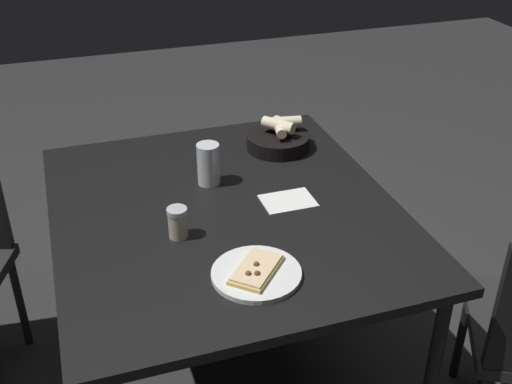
{
  "coord_description": "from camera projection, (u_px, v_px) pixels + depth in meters",
  "views": [
    {
      "loc": [
        -0.42,
        -1.58,
        1.75
      ],
      "look_at": [
        0.08,
        -0.06,
        0.82
      ],
      "focal_mm": 44.39,
      "sensor_mm": 36.0,
      "label": 1
    }
  ],
  "objects": [
    {
      "name": "beer_glass",
      "position": [
        209.0,
        166.0,
        2.01
      ],
      "size": [
        0.07,
        0.07,
        0.14
      ],
      "color": "silver",
      "rests_on": "dining_table"
    },
    {
      "name": "ground",
      "position": [
        230.0,
        383.0,
        2.29
      ],
      "size": [
        8.0,
        8.0,
        0.0
      ],
      "primitive_type": "plane",
      "color": "#2B2B2B"
    },
    {
      "name": "pepper_shaker",
      "position": [
        178.0,
        224.0,
        1.76
      ],
      "size": [
        0.06,
        0.06,
        0.09
      ],
      "color": "#BFB299",
      "rests_on": "dining_table"
    },
    {
      "name": "bread_basket",
      "position": [
        279.0,
        139.0,
        2.25
      ],
      "size": [
        0.23,
        0.23,
        0.11
      ],
      "color": "black",
      "rests_on": "dining_table"
    },
    {
      "name": "napkin",
      "position": [
        288.0,
        201.0,
        1.94
      ],
      "size": [
        0.16,
        0.12,
        0.0
      ],
      "color": "white",
      "rests_on": "dining_table"
    },
    {
      "name": "dining_table",
      "position": [
        225.0,
        223.0,
        1.94
      ],
      "size": [
        1.02,
        1.16,
        0.75
      ],
      "color": "black",
      "rests_on": "ground"
    },
    {
      "name": "pizza_plate",
      "position": [
        256.0,
        273.0,
        1.62
      ],
      "size": [
        0.23,
        0.23,
        0.04
      ],
      "color": "white",
      "rests_on": "dining_table"
    }
  ]
}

